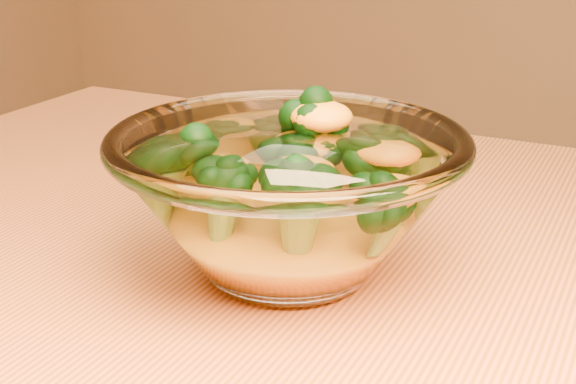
% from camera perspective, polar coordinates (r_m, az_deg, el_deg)
% --- Properties ---
extents(glass_bowl, '(0.24, 0.24, 0.11)m').
position_cam_1_polar(glass_bowl, '(0.55, 0.00, -0.52)').
color(glass_bowl, white).
rests_on(glass_bowl, table).
extents(cheese_sauce, '(0.14, 0.14, 0.04)m').
position_cam_1_polar(cheese_sauce, '(0.55, 0.00, -2.73)').
color(cheese_sauce, '#F9AC14').
rests_on(cheese_sauce, glass_bowl).
extents(broccoli_heap, '(0.18, 0.15, 0.09)m').
position_cam_1_polar(broccoli_heap, '(0.55, 0.20, 1.60)').
color(broccoli_heap, black).
rests_on(broccoli_heap, cheese_sauce).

